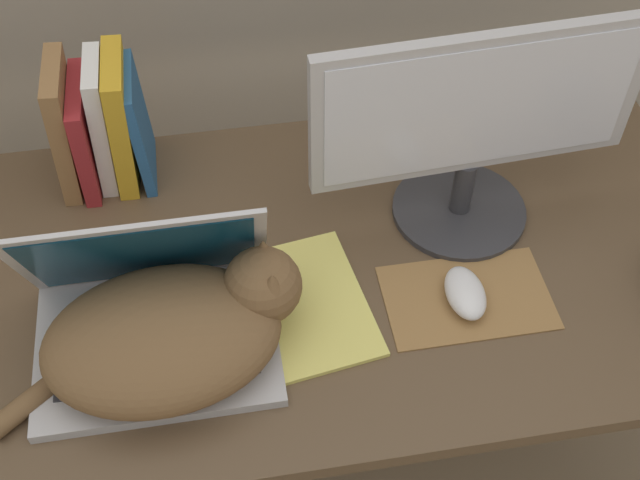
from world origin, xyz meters
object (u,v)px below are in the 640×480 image
object	(u,v)px
computer_mouse	(465,293)
laptop	(153,316)
cat	(174,332)
notepad	(302,306)
external_monitor	(475,127)
book_row	(100,125)

from	to	relation	value
computer_mouse	laptop	bearing A→B (deg)	178.30
cat	notepad	world-z (taller)	cat
computer_mouse	notepad	world-z (taller)	computer_mouse
laptop	external_monitor	xyz separation A→B (m)	(0.53, 0.17, 0.15)
notepad	computer_mouse	bearing A→B (deg)	-6.83
laptop	book_row	world-z (taller)	laptop
laptop	external_monitor	bearing A→B (deg)	18.23
external_monitor	computer_mouse	distance (m)	0.26
notepad	external_monitor	bearing A→B (deg)	27.56
external_monitor	notepad	size ratio (longest dim) A/B	1.85
computer_mouse	external_monitor	bearing A→B (deg)	76.49
cat	computer_mouse	bearing A→B (deg)	4.33
external_monitor	notepad	bearing A→B (deg)	-152.44
computer_mouse	notepad	xyz separation A→B (m)	(-0.26, 0.03, -0.02)
computer_mouse	book_row	xyz separation A→B (m)	(-0.55, 0.39, 0.09)
external_monitor	notepad	distance (m)	0.39
laptop	book_row	xyz separation A→B (m)	(-0.07, 0.37, 0.07)
book_row	notepad	world-z (taller)	book_row
cat	external_monitor	distance (m)	0.56
book_row	computer_mouse	bearing A→B (deg)	-35.06
cat	external_monitor	world-z (taller)	external_monitor
cat	book_row	distance (m)	0.44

